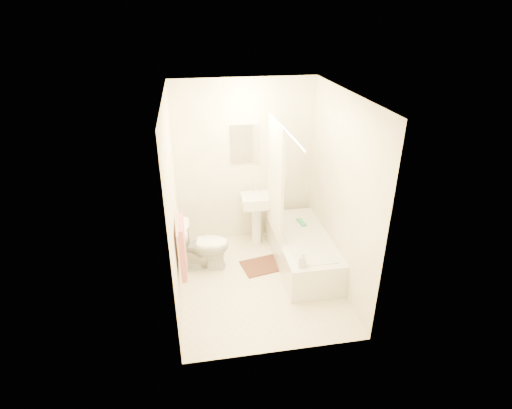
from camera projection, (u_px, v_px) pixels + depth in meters
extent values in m
plane|color=beige|center=(259.00, 281.00, 5.22)|extent=(2.40, 2.40, 0.00)
plane|color=white|center=(260.00, 95.00, 4.15)|extent=(2.40, 2.40, 0.00)
cube|color=beige|center=(245.00, 163.00, 5.74)|extent=(2.00, 0.02, 2.40)
cube|color=beige|center=(173.00, 205.00, 4.53)|extent=(0.02, 2.40, 2.40)
cube|color=beige|center=(341.00, 193.00, 4.83)|extent=(0.02, 2.40, 2.40)
cube|color=white|center=(245.00, 144.00, 5.59)|extent=(0.40, 0.03, 0.55)
cylinder|color=silver|center=(285.00, 128.00, 4.46)|extent=(0.03, 1.70, 0.03)
cube|color=silver|center=(276.00, 179.00, 5.16)|extent=(0.04, 0.80, 1.55)
cylinder|color=silver|center=(177.00, 223.00, 4.36)|extent=(0.02, 0.60, 0.02)
cube|color=#CC7266|center=(182.00, 247.00, 4.51)|extent=(0.06, 0.45, 0.66)
cylinder|color=white|center=(183.00, 237.00, 4.87)|extent=(0.11, 0.12, 0.12)
imported|color=white|center=(203.00, 245.00, 5.37)|extent=(0.74, 0.47, 0.69)
cube|color=#502C1B|center=(262.00, 266.00, 5.52)|extent=(0.61, 0.50, 0.02)
imported|color=white|center=(303.00, 259.00, 4.71)|extent=(0.11, 0.11, 0.20)
cube|color=#33AB67|center=(301.00, 222.00, 5.67)|extent=(0.09, 0.22, 0.04)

